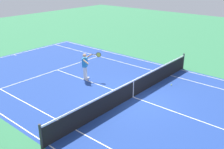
# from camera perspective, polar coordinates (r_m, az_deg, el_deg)

# --- Properties ---
(ground_plane) EXTENTS (60.00, 60.00, 0.00)m
(ground_plane) POSITION_cam_1_polar(r_m,az_deg,el_deg) (14.11, 4.56, -4.90)
(ground_plane) COLOR #2D7247
(court_slab) EXTENTS (24.20, 11.40, 0.00)m
(court_slab) POSITION_cam_1_polar(r_m,az_deg,el_deg) (14.11, 4.56, -4.89)
(court_slab) COLOR navy
(court_slab) RESTS_ON ground_plane
(court_line_markings) EXTENTS (23.85, 11.05, 0.01)m
(court_line_markings) POSITION_cam_1_polar(r_m,az_deg,el_deg) (14.11, 4.56, -4.88)
(court_line_markings) COLOR white
(court_line_markings) RESTS_ON ground_plane
(tennis_net) EXTENTS (0.10, 11.70, 1.08)m
(tennis_net) POSITION_cam_1_polar(r_m,az_deg,el_deg) (13.90, 4.62, -3.08)
(tennis_net) COLOR #2D2D33
(tennis_net) RESTS_ON ground_plane
(tennis_player_near) EXTENTS (0.89, 0.97, 1.70)m
(tennis_player_near) POSITION_cam_1_polar(r_m,az_deg,el_deg) (16.13, -5.78, 2.08)
(tennis_player_near) COLOR white
(tennis_player_near) RESTS_ON ground_plane
(tennis_ball) EXTENTS (0.07, 0.07, 0.07)m
(tennis_ball) POSITION_cam_1_polar(r_m,az_deg,el_deg) (15.83, 12.77, -2.23)
(tennis_ball) COLOR #CCE01E
(tennis_ball) RESTS_ON ground_plane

